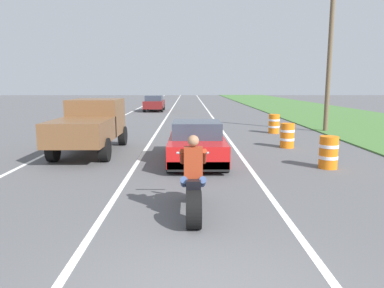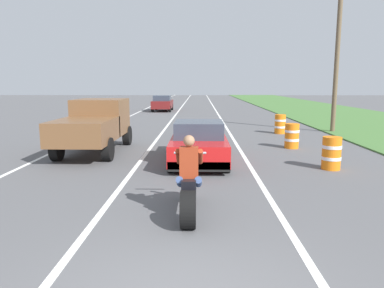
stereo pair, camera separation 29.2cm
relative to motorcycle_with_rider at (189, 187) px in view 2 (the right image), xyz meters
The scene contains 12 objects.
lane_stripe_left_solid 17.66m from the motorcycle_with_rider, 107.79° to the left, with size 0.14×120.00×0.01m, color white.
lane_stripe_right_solid 16.91m from the motorcycle_with_rider, 83.86° to the left, with size 0.14×120.00×0.01m, color white.
lane_stripe_centre_dashed 16.91m from the motorcycle_with_rider, 96.09° to the left, with size 0.14×120.00×0.01m, color white.
grass_verge_right 20.62m from the motorcycle_with_rider, 54.64° to the left, with size 10.00×120.00×0.06m, color #477538.
motorcycle_with_rider is the anchor object (origin of this frame).
sports_car_red 5.15m from the motorcycle_with_rider, 87.96° to the left, with size 1.84×4.30×1.37m.
pickup_truck_left_lane_brown 7.76m from the motorcycle_with_rider, 119.03° to the left, with size 2.02×4.80×1.98m.
utility_pole_roadside 15.15m from the motorcycle_with_rider, 59.99° to the left, with size 0.24×0.24×7.98m, color brown.
construction_barrel_nearest 5.88m from the motorcycle_with_rider, 44.11° to the left, with size 0.58×0.58×1.00m.
construction_barrel_mid 8.72m from the motorcycle_with_rider, 63.13° to the left, with size 0.58×0.58×1.00m.
construction_barrel_far 12.96m from the motorcycle_with_rider, 70.03° to the left, with size 0.58×0.58×1.00m.
distant_car_far_ahead 28.13m from the motorcycle_with_rider, 96.77° to the left, with size 1.80×4.00×1.50m.
Camera 2 is at (0.19, -3.68, 2.59)m, focal length 34.11 mm.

